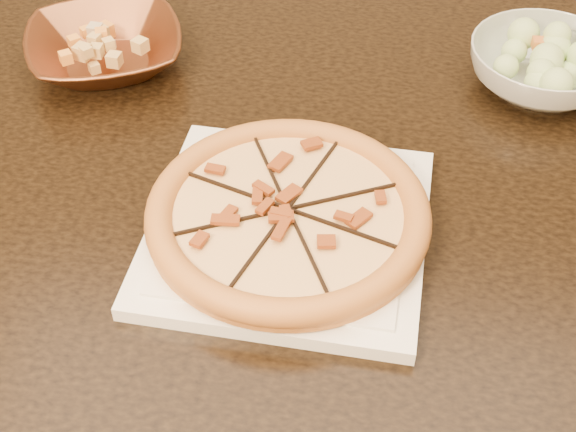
% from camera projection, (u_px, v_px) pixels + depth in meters
% --- Properties ---
extents(floor, '(4.00, 4.00, 0.02)m').
position_uv_depth(floor, '(271.00, 423.00, 1.59)').
color(floor, black).
rests_on(floor, ground).
extents(dining_table, '(1.43, 0.97, 0.75)m').
position_uv_depth(dining_table, '(232.00, 207.00, 1.08)').
color(dining_table, black).
rests_on(dining_table, floor).
extents(plate, '(0.33, 0.33, 0.02)m').
position_uv_depth(plate, '(288.00, 228.00, 0.89)').
color(plate, white).
rests_on(plate, dining_table).
extents(pizza, '(0.31, 0.31, 0.03)m').
position_uv_depth(pizza, '(288.00, 213.00, 0.88)').
color(pizza, '#B56B31').
rests_on(pizza, plate).
extents(bronze_bowl, '(0.27, 0.27, 0.05)m').
position_uv_depth(bronze_bowl, '(105.00, 49.00, 1.12)').
color(bronze_bowl, brown).
rests_on(bronze_bowl, dining_table).
extents(mixed_dish, '(0.08, 0.10, 0.03)m').
position_uv_depth(mixed_dish, '(99.00, 24.00, 1.09)').
color(mixed_dish, tan).
rests_on(mixed_dish, bronze_bowl).
extents(salad_bowl, '(0.27, 0.27, 0.06)m').
position_uv_depth(salad_bowl, '(543.00, 67.00, 1.08)').
color(salad_bowl, silver).
rests_on(salad_bowl, dining_table).
extents(salad, '(0.10, 0.10, 0.04)m').
position_uv_depth(salad, '(551.00, 36.00, 1.05)').
color(salad, '#C8DE8E').
rests_on(salad, salad_bowl).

